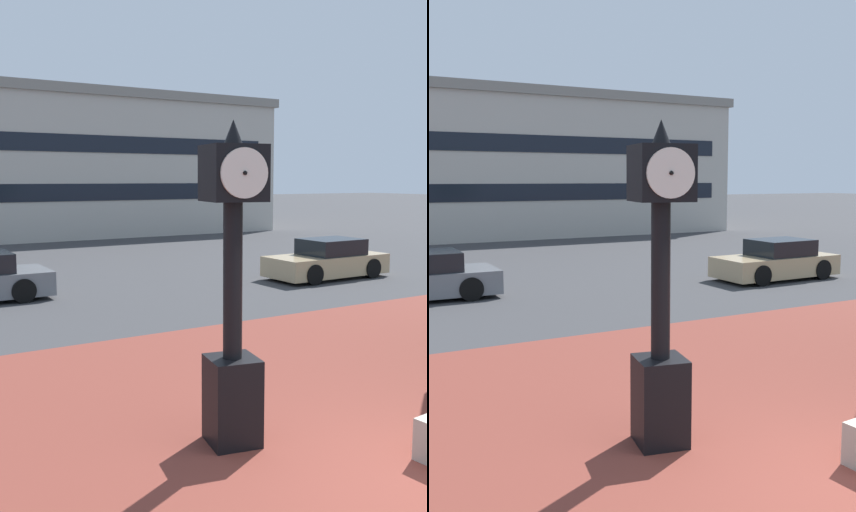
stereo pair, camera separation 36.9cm
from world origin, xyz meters
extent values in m
cube|color=brown|center=(0.00, 1.66, 0.00)|extent=(44.00, 11.33, 0.01)
cube|color=black|center=(-1.18, 2.04, 0.54)|extent=(0.69, 0.69, 1.08)
cylinder|color=black|center=(-1.18, 2.04, 2.02)|extent=(0.23, 0.23, 1.88)
cube|color=black|center=(-1.18, 2.04, 3.29)|extent=(0.77, 0.77, 0.65)
cylinder|color=silver|center=(-1.11, 2.38, 3.29)|extent=(0.56, 0.14, 0.56)
sphere|color=black|center=(-1.11, 2.40, 3.29)|extent=(0.05, 0.05, 0.05)
cylinder|color=silver|center=(-1.24, 1.71, 3.29)|extent=(0.56, 0.14, 0.56)
sphere|color=black|center=(-1.25, 1.69, 3.29)|extent=(0.05, 0.05, 0.05)
cone|color=black|center=(-1.18, 2.04, 3.76)|extent=(0.23, 0.23, 0.29)
cube|color=tan|center=(8.23, 11.02, 0.44)|extent=(4.11, 1.85, 0.64)
cube|color=black|center=(8.43, 11.02, 1.00)|extent=(1.91, 1.55, 0.56)
cylinder|color=black|center=(6.99, 10.17, 0.32)|extent=(0.65, 0.24, 0.64)
cylinder|color=black|center=(6.95, 11.80, 0.32)|extent=(0.65, 0.24, 0.64)
cylinder|color=black|center=(9.51, 10.24, 0.32)|extent=(0.65, 0.24, 0.64)
cylinder|color=black|center=(9.46, 11.86, 0.32)|extent=(0.65, 0.24, 0.64)
cylinder|color=black|center=(-1.26, 12.01, 0.32)|extent=(0.64, 0.22, 0.64)
cylinder|color=black|center=(-1.25, 13.77, 0.32)|extent=(0.64, 0.22, 0.64)
cube|color=#B2ADA3|center=(5.80, 34.85, 3.78)|extent=(24.02, 15.93, 7.57)
cube|color=gray|center=(5.80, 34.85, 7.82)|extent=(24.50, 16.25, 0.50)
cube|color=black|center=(5.80, 26.87, 2.52)|extent=(21.61, 0.04, 0.90)
cube|color=black|center=(5.80, 26.87, 5.04)|extent=(21.61, 0.04, 0.90)
camera|label=1|loc=(-5.03, -3.95, 3.22)|focal=42.69mm
camera|label=2|loc=(-4.71, -4.13, 3.22)|focal=42.69mm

